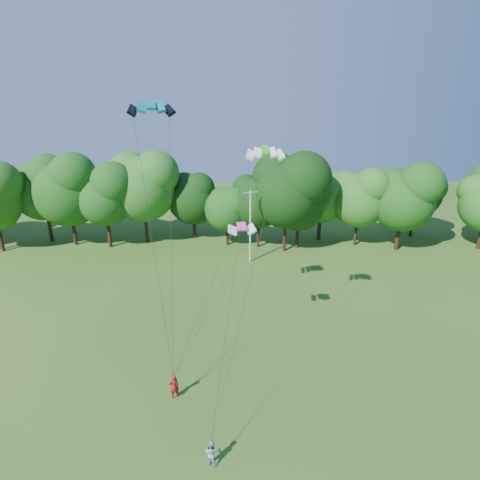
{
  "coord_description": "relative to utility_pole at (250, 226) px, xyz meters",
  "views": [
    {
      "loc": [
        -0.51,
        -13.09,
        18.05
      ],
      "look_at": [
        -0.07,
        13.0,
        8.67
      ],
      "focal_mm": 28.0,
      "sensor_mm": 36.0,
      "label": 1
    }
  ],
  "objects": [
    {
      "name": "kite_pink",
      "position": [
        -1.42,
        -18.02,
        5.73
      ],
      "size": [
        2.01,
        1.16,
        0.4
      ],
      "rotation": [
        0.0,
        0.0,
        0.13
      ],
      "color": "#FF46A9",
      "rests_on": "ground"
    },
    {
      "name": "tree_back_center",
      "position": [
        4.67,
        3.6,
        3.87
      ],
      "size": [
        9.26,
        9.26,
        13.46
      ],
      "color": "black",
      "rests_on": "ground"
    },
    {
      "name": "kite_green",
      "position": [
        0.09,
        -17.8,
        10.81
      ],
      "size": [
        2.42,
        1.11,
        0.57
      ],
      "rotation": [
        0.0,
        0.0,
        0.02
      ],
      "color": "green",
      "rests_on": "ground"
    },
    {
      "name": "utility_pole",
      "position": [
        0.0,
        0.0,
        0.0
      ],
      "size": [
        1.7,
        0.67,
        8.87
      ],
      "rotation": [
        0.0,
        0.0,
        0.34
      ],
      "color": "beige",
      "rests_on": "ground"
    },
    {
      "name": "kite_teal",
      "position": [
        -7.04,
        -17.85,
        13.56
      ],
      "size": [
        2.97,
        1.93,
        0.64
      ],
      "rotation": [
        0.0,
        0.0,
        0.29
      ],
      "color": "#047685",
      "rests_on": "ground"
    },
    {
      "name": "kite_flyer_right",
      "position": [
        -3.22,
        -27.54,
        -3.77
      ],
      "size": [
        0.92,
        0.83,
        1.55
      ],
      "primitive_type": "imported",
      "rotation": [
        0.0,
        0.0,
        2.75
      ],
      "color": "#9BAED8",
      "rests_on": "ground"
    },
    {
      "name": "kite_flyer_left",
      "position": [
        -5.9,
        -22.68,
        -3.66
      ],
      "size": [
        0.76,
        0.67,
        1.76
      ],
      "primitive_type": "imported",
      "rotation": [
        0.0,
        0.0,
        3.61
      ],
      "color": "maroon",
      "rests_on": "ground"
    }
  ]
}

